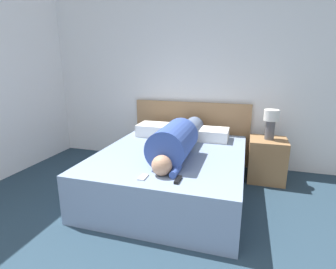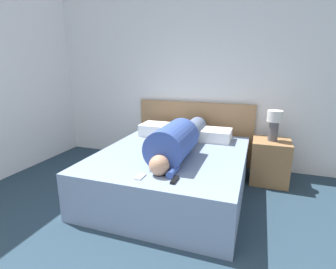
{
  "view_description": "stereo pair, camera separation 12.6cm",
  "coord_description": "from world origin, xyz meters",
  "px_view_note": "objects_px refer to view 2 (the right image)",
  "views": [
    {
      "loc": [
        0.94,
        -0.08,
        1.5
      ],
      "look_at": [
        0.14,
        2.58,
        0.76
      ],
      "focal_mm": 28.0,
      "sensor_mm": 36.0,
      "label": 1
    },
    {
      "loc": [
        1.06,
        -0.04,
        1.5
      ],
      "look_at": [
        0.14,
        2.58,
        0.76
      ],
      "focal_mm": 28.0,
      "sensor_mm": 36.0,
      "label": 2
    }
  ],
  "objects_px": {
    "nightstand": "(270,161)",
    "pillow_second": "(211,135)",
    "bed": "(172,172)",
    "pillow_near_headboard": "(161,130)",
    "person_lying": "(179,140)",
    "cell_phone": "(140,177)",
    "table_lamp": "(274,122)",
    "tv_remote": "(175,180)"
  },
  "relations": [
    {
      "from": "person_lying",
      "to": "tv_remote",
      "type": "height_order",
      "value": "person_lying"
    },
    {
      "from": "nightstand",
      "to": "tv_remote",
      "type": "height_order",
      "value": "nightstand"
    },
    {
      "from": "bed",
      "to": "pillow_near_headboard",
      "type": "relative_size",
      "value": 3.4
    },
    {
      "from": "bed",
      "to": "pillow_near_headboard",
      "type": "height_order",
      "value": "pillow_near_headboard"
    },
    {
      "from": "bed",
      "to": "pillow_second",
      "type": "xyz_separation_m",
      "value": [
        0.33,
        0.66,
        0.33
      ]
    },
    {
      "from": "bed",
      "to": "tv_remote",
      "type": "relative_size",
      "value": 12.85
    },
    {
      "from": "person_lying",
      "to": "cell_phone",
      "type": "xyz_separation_m",
      "value": [
        -0.15,
        -0.73,
        -0.17
      ]
    },
    {
      "from": "person_lying",
      "to": "pillow_second",
      "type": "distance_m",
      "value": 0.74
    },
    {
      "from": "nightstand",
      "to": "pillow_near_headboard",
      "type": "height_order",
      "value": "pillow_near_headboard"
    },
    {
      "from": "nightstand",
      "to": "pillow_near_headboard",
      "type": "bearing_deg",
      "value": -178.69
    },
    {
      "from": "nightstand",
      "to": "pillow_second",
      "type": "xyz_separation_m",
      "value": [
        -0.78,
        -0.03,
        0.3
      ]
    },
    {
      "from": "bed",
      "to": "pillow_near_headboard",
      "type": "distance_m",
      "value": 0.84
    },
    {
      "from": "person_lying",
      "to": "pillow_second",
      "type": "relative_size",
      "value": 3.1
    },
    {
      "from": "pillow_near_headboard",
      "to": "tv_remote",
      "type": "height_order",
      "value": "pillow_near_headboard"
    },
    {
      "from": "bed",
      "to": "table_lamp",
      "type": "distance_m",
      "value": 1.42
    },
    {
      "from": "pillow_second",
      "to": "cell_phone",
      "type": "xyz_separation_m",
      "value": [
        -0.38,
        -1.43,
        -0.07
      ]
    },
    {
      "from": "table_lamp",
      "to": "cell_phone",
      "type": "distance_m",
      "value": 1.89
    },
    {
      "from": "person_lying",
      "to": "pillow_near_headboard",
      "type": "bearing_deg",
      "value": 124.69
    },
    {
      "from": "pillow_near_headboard",
      "to": "table_lamp",
      "type": "bearing_deg",
      "value": 1.31
    },
    {
      "from": "pillow_near_headboard",
      "to": "pillow_second",
      "type": "relative_size",
      "value": 1.05
    },
    {
      "from": "nightstand",
      "to": "cell_phone",
      "type": "distance_m",
      "value": 1.88
    },
    {
      "from": "table_lamp",
      "to": "pillow_second",
      "type": "bearing_deg",
      "value": -177.5
    },
    {
      "from": "cell_phone",
      "to": "nightstand",
      "type": "bearing_deg",
      "value": 51.49
    },
    {
      "from": "table_lamp",
      "to": "pillow_near_headboard",
      "type": "distance_m",
      "value": 1.51
    },
    {
      "from": "pillow_second",
      "to": "bed",
      "type": "bearing_deg",
      "value": -116.5
    },
    {
      "from": "nightstand",
      "to": "table_lamp",
      "type": "relative_size",
      "value": 1.46
    },
    {
      "from": "table_lamp",
      "to": "pillow_second",
      "type": "relative_size",
      "value": 0.72
    },
    {
      "from": "nightstand",
      "to": "person_lying",
      "type": "bearing_deg",
      "value": -144.36
    },
    {
      "from": "tv_remote",
      "to": "person_lying",
      "type": "bearing_deg",
      "value": 103.95
    },
    {
      "from": "tv_remote",
      "to": "table_lamp",
      "type": "bearing_deg",
      "value": 59.62
    },
    {
      "from": "cell_phone",
      "to": "bed",
      "type": "bearing_deg",
      "value": 86.33
    },
    {
      "from": "pillow_near_headboard",
      "to": "bed",
      "type": "bearing_deg",
      "value": -59.71
    },
    {
      "from": "bed",
      "to": "pillow_near_headboard",
      "type": "bearing_deg",
      "value": 120.29
    },
    {
      "from": "bed",
      "to": "tv_remote",
      "type": "height_order",
      "value": "tv_remote"
    },
    {
      "from": "nightstand",
      "to": "cell_phone",
      "type": "xyz_separation_m",
      "value": [
        -1.16,
        -1.46,
        0.23
      ]
    },
    {
      "from": "person_lying",
      "to": "nightstand",
      "type": "bearing_deg",
      "value": 35.64
    },
    {
      "from": "pillow_near_headboard",
      "to": "nightstand",
      "type": "bearing_deg",
      "value": 1.31
    },
    {
      "from": "cell_phone",
      "to": "pillow_near_headboard",
      "type": "bearing_deg",
      "value": 103.26
    },
    {
      "from": "bed",
      "to": "cell_phone",
      "type": "relative_size",
      "value": 14.83
    },
    {
      "from": "table_lamp",
      "to": "pillow_second",
      "type": "distance_m",
      "value": 0.81
    },
    {
      "from": "table_lamp",
      "to": "pillow_second",
      "type": "height_order",
      "value": "table_lamp"
    },
    {
      "from": "nightstand",
      "to": "person_lying",
      "type": "relative_size",
      "value": 0.34
    }
  ]
}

